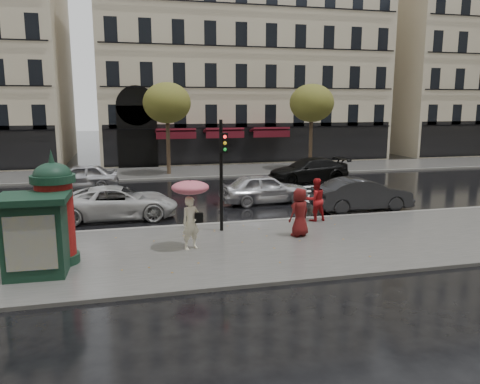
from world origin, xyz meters
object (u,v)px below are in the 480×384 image
object	(u,v)px
woman_umbrella	(191,203)
car_black	(308,170)
traffic_light	(222,165)
car_darkgrey	(362,194)
car_white	(118,202)
man_burgundy	(300,212)
car_silver	(264,188)
morris_column	(55,210)
woman_red	(315,200)
car_far_silver	(79,177)
newsstand	(35,234)

from	to	relation	value
woman_umbrella	car_black	xyz separation A→B (m)	(9.65, 13.06, -0.96)
woman_umbrella	car_black	distance (m)	16.26
traffic_light	car_darkgrey	xyz separation A→B (m)	(7.45, 2.48, -1.99)
car_white	man_burgundy	bearing A→B (deg)	-125.15
car_darkgrey	car_white	xyz separation A→B (m)	(-11.50, 1.15, -0.05)
man_burgundy	traffic_light	world-z (taller)	traffic_light
car_silver	car_darkgrey	xyz separation A→B (m)	(4.12, -2.77, 0.01)
woman_umbrella	man_burgundy	xyz separation A→B (m)	(4.25, 0.62, -0.71)
man_burgundy	morris_column	size ratio (longest dim) A/B	0.51
car_darkgrey	car_black	world-z (taller)	car_black
woman_red	man_burgundy	size ratio (longest dim) A/B	1.00
car_black	car_far_silver	xyz separation A→B (m)	(-14.50, 0.71, -0.01)
woman_red	car_darkgrey	world-z (taller)	woman_red
traffic_light	car_far_silver	size ratio (longest dim) A/B	0.95
man_burgundy	car_far_silver	world-z (taller)	man_burgundy
morris_column	car_black	size ratio (longest dim) A/B	0.66
woman_red	car_darkgrey	size ratio (longest dim) A/B	0.39
woman_umbrella	woman_red	xyz separation A→B (m)	(5.79, 2.71, -0.71)
car_darkgrey	woman_umbrella	bearing A→B (deg)	115.86
morris_column	car_silver	distance (m)	12.05
morris_column	newsstand	world-z (taller)	morris_column
car_white	car_silver	bearing A→B (deg)	-76.16
woman_red	newsstand	bearing A→B (deg)	15.09
traffic_light	car_silver	bearing A→B (deg)	57.66
newsstand	morris_column	bearing A→B (deg)	64.17
woman_red	car_silver	xyz separation A→B (m)	(-0.92, 4.57, -0.27)
car_silver	car_far_silver	distance (m)	11.68
woman_umbrella	car_black	size ratio (longest dim) A/B	0.45
woman_red	traffic_light	size ratio (longest dim) A/B	0.42
woman_red	car_far_silver	world-z (taller)	woman_red
car_black	newsstand	bearing A→B (deg)	-50.58
morris_column	traffic_light	bearing A→B (deg)	22.86
woman_red	car_black	bearing A→B (deg)	-116.56
newsstand	car_silver	bearing A→B (deg)	41.93
newsstand	car_darkgrey	size ratio (longest dim) A/B	0.50
newsstand	car_silver	xyz separation A→B (m)	(9.64, 8.66, -0.57)
woman_umbrella	car_silver	world-z (taller)	woman_umbrella
woman_red	car_white	distance (m)	8.82
morris_column	newsstand	distance (m)	1.16
car_white	woman_red	bearing A→B (deg)	-108.08
woman_umbrella	man_burgundy	world-z (taller)	woman_umbrella
woman_umbrella	car_darkgrey	xyz separation A→B (m)	(8.99, 4.51, -0.97)
traffic_light	car_silver	world-z (taller)	traffic_light
morris_column	newsstand	size ratio (longest dim) A/B	1.51
car_darkgrey	car_far_silver	world-z (taller)	car_darkgrey
man_burgundy	car_silver	distance (m)	6.68
traffic_light	car_far_silver	bearing A→B (deg)	118.57
woman_umbrella	morris_column	bearing A→B (deg)	-174.12
traffic_light	woman_umbrella	bearing A→B (deg)	-127.19
traffic_light	car_black	xyz separation A→B (m)	(8.11, 11.03, -1.99)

